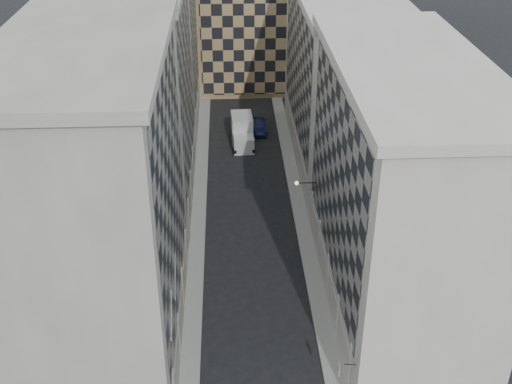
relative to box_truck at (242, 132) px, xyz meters
name	(u,v)px	position (x,y,z in m)	size (l,w,h in m)	color
sidewalk_west	(199,209)	(-5.02, -15.79, -1.43)	(1.50, 100.00, 0.15)	gray
sidewalk_east	(299,206)	(5.48, -15.79, -1.43)	(1.50, 100.00, 0.15)	gray
bldg_left_a	(102,208)	(-10.66, -34.79, 10.32)	(10.80, 22.80, 23.70)	gray
bldg_left_b	(138,98)	(-10.65, -12.79, 9.82)	(10.80, 22.80, 22.70)	gray
bldg_left_c	(158,39)	(-10.65, 9.21, 9.32)	(10.80, 22.80, 21.70)	gray
bldg_right_a	(396,191)	(11.10, -30.79, 8.81)	(10.80, 26.80, 20.70)	#BBB4AC
bldg_right_b	(340,78)	(11.12, -3.79, 8.34)	(10.80, 28.80, 19.70)	#BBB4AC
tan_block	(252,22)	(2.23, 22.10, 7.93)	(16.80, 14.80, 18.80)	#9E8053
flagpoles_left	(173,295)	(-5.67, -39.79, 6.49)	(0.10, 6.33, 2.33)	gray
bracket_lamp	(299,183)	(4.60, -21.79, 4.69)	(1.98, 0.36, 0.36)	black
box_truck	(242,132)	(0.00, 0.00, 0.00)	(2.81, 6.41, 3.46)	silver
dark_car	(259,126)	(2.24, 3.39, -0.73)	(1.65, 4.72, 1.56)	#10163A
shop_sign	(340,369)	(5.19, -42.79, 2.33)	(1.15, 0.68, 0.75)	black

